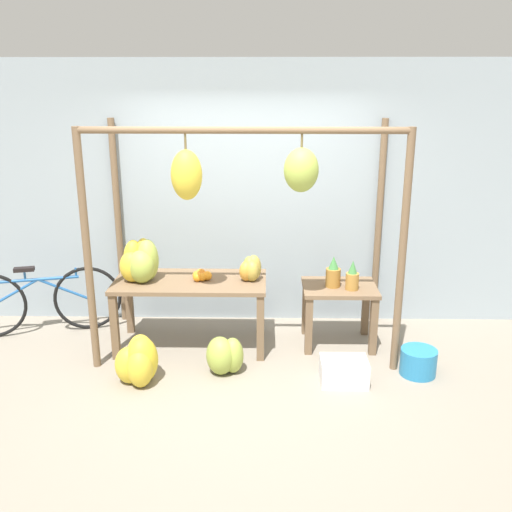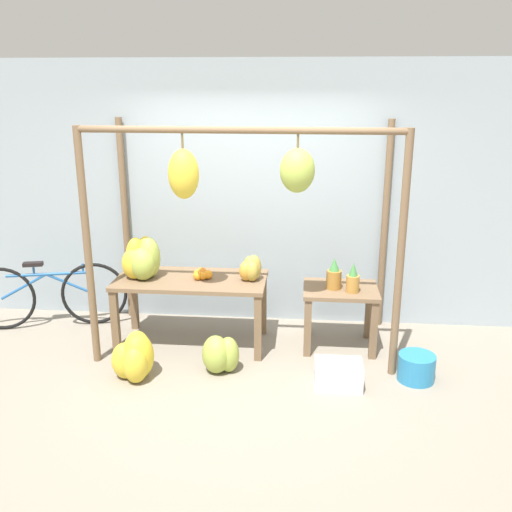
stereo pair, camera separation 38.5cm
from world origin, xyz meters
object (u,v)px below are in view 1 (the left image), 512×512
object	(u,v)px
pineapple_cluster	(341,275)
orange_pile	(200,275)
banana_pile_on_table	(140,262)
banana_pile_ground_right	(225,356)
parked_bicycle	(40,301)
banana_pile_ground_left	(139,362)
blue_bucket	(418,362)
papaya_pile	(250,269)
fruit_crate_white	(344,371)

from	to	relation	value
pineapple_cluster	orange_pile	bearing A→B (deg)	-179.98
banana_pile_on_table	banana_pile_ground_right	distance (m)	1.24
parked_bicycle	orange_pile	bearing A→B (deg)	-8.14
banana_pile_ground_left	blue_bucket	distance (m)	2.52
banana_pile_ground_right	papaya_pile	xyz separation A→B (m)	(0.22, 0.57, 0.64)
banana_pile_ground_right	fruit_crate_white	xyz separation A→B (m)	(1.07, -0.15, -0.07)
orange_pile	banana_pile_ground_right	world-z (taller)	orange_pile
pineapple_cluster	papaya_pile	bearing A→B (deg)	-178.74
orange_pile	papaya_pile	world-z (taller)	papaya_pile
banana_pile_on_table	orange_pile	bearing A→B (deg)	4.09
pineapple_cluster	blue_bucket	bearing A→B (deg)	-41.18
orange_pile	fruit_crate_white	bearing A→B (deg)	-29.04
pineapple_cluster	banana_pile_ground_left	distance (m)	2.08
banana_pile_ground_right	papaya_pile	world-z (taller)	papaya_pile
pineapple_cluster	blue_bucket	size ratio (longest dim) A/B	0.96
fruit_crate_white	orange_pile	bearing A→B (deg)	150.96
orange_pile	blue_bucket	world-z (taller)	orange_pile
fruit_crate_white	pineapple_cluster	bearing A→B (deg)	86.97
orange_pile	banana_pile_ground_right	xyz separation A→B (m)	(0.27, -0.59, -0.57)
pineapple_cluster	fruit_crate_white	bearing A→B (deg)	-93.03
banana_pile_ground_right	blue_bucket	world-z (taller)	banana_pile_ground_right
banana_pile_on_table	orange_pile	xyz separation A→B (m)	(0.58, 0.04, -0.14)
fruit_crate_white	parked_bicycle	distance (m)	3.23
banana_pile_on_table	fruit_crate_white	xyz separation A→B (m)	(1.92, -0.70, -0.78)
pineapple_cluster	parked_bicycle	bearing A→B (deg)	175.46
banana_pile_ground_right	parked_bicycle	xyz separation A→B (m)	(-2.00, 0.84, 0.19)
papaya_pile	banana_pile_ground_left	bearing A→B (deg)	-142.43
banana_pile_on_table	blue_bucket	size ratio (longest dim) A/B	1.27
banana_pile_on_table	parked_bicycle	distance (m)	1.29
pineapple_cluster	blue_bucket	distance (m)	1.08
pineapple_cluster	banana_pile_ground_right	distance (m)	1.38
blue_bucket	orange_pile	bearing A→B (deg)	164.20
orange_pile	fruit_crate_white	xyz separation A→B (m)	(1.34, -0.74, -0.63)
papaya_pile	parked_bicycle	bearing A→B (deg)	173.16
banana_pile_ground_right	fruit_crate_white	world-z (taller)	banana_pile_ground_right
banana_pile_ground_left	blue_bucket	size ratio (longest dim) A/B	1.47
orange_pile	blue_bucket	distance (m)	2.21
fruit_crate_white	blue_bucket	distance (m)	0.72
fruit_crate_white	papaya_pile	size ratio (longest dim) A/B	1.63
blue_bucket	papaya_pile	world-z (taller)	papaya_pile
banana_pile_on_table	banana_pile_ground_right	bearing A→B (deg)	-32.82
blue_bucket	parked_bicycle	size ratio (longest dim) A/B	0.20
banana_pile_on_table	fruit_crate_white	bearing A→B (deg)	-20.12
pineapple_cluster	papaya_pile	distance (m)	0.89
blue_bucket	parked_bicycle	xyz separation A→B (m)	(-3.77, 0.82, 0.25)
banana_pile_ground_left	banana_pile_ground_right	world-z (taller)	banana_pile_ground_left
fruit_crate_white	blue_bucket	xyz separation A→B (m)	(0.70, 0.17, 0.01)
pineapple_cluster	banana_pile_ground_right	xyz separation A→B (m)	(-1.11, -0.59, -0.58)
banana_pile_ground_left	orange_pile	bearing A→B (deg)	58.03
banana_pile_on_table	banana_pile_ground_left	xyz separation A→B (m)	(0.10, -0.72, -0.69)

